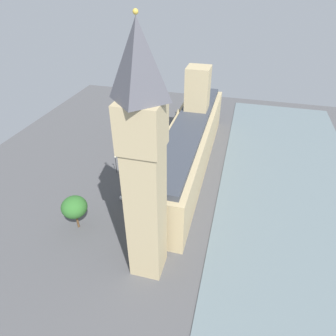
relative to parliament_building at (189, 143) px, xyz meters
The scene contains 15 objects.
ground_plane 9.15m from the parliament_building, 35.81° to the left, with size 145.33×145.33×0.00m, color #4C4C4F.
river_thames 35.04m from the parliament_building, behind, with size 43.47×130.80×0.25m, color slate.
parliament_building is the anchor object (origin of this frame).
clock_tower 47.91m from the parliament_building, 89.70° to the left, with size 7.74×7.74×53.12m.
car_blue_midblock 31.95m from the parliament_building, 59.59° to the right, with size 1.97×4.57×1.74m.
double_decker_bus_corner 16.08m from the parliament_building, 28.59° to the right, with size 2.87×10.56×4.75m.
car_dark_green_kerbside 21.33m from the parliament_building, 48.47° to the left, with size 1.96×4.56×1.74m.
car_white_under_trees 27.69m from the parliament_building, 55.74° to the left, with size 2.23×4.36×1.74m.
pedestrian_near_tower 22.02m from the parliament_building, 64.76° to the left, with size 0.64×0.58×1.52m.
pedestrian_by_river_gate 32.16m from the parliament_building, 73.39° to the left, with size 0.69×0.69×1.68m.
plane_tree_opposite_hall 43.30m from the parliament_building, 58.89° to the left, with size 6.59×6.59×9.75m.
plane_tree_far_end 30.22m from the parliament_building, 36.45° to the right, with size 4.46×4.46×7.39m.
plane_tree_leading 36.02m from the parliament_building, 48.09° to the right, with size 5.09×5.09×8.45m.
plane_tree_trailing 32.06m from the parliament_building, 41.03° to the right, with size 4.89×4.89×7.48m.
street_lamp_slot_10 25.26m from the parliament_building, 25.18° to the left, with size 0.56×0.56×6.45m.
Camera 1 is at (-17.44, 84.93, 57.38)m, focal length 31.71 mm.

